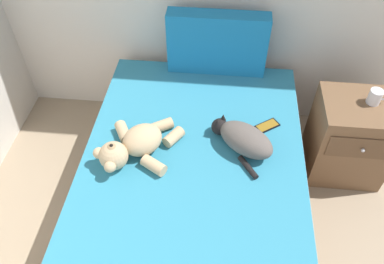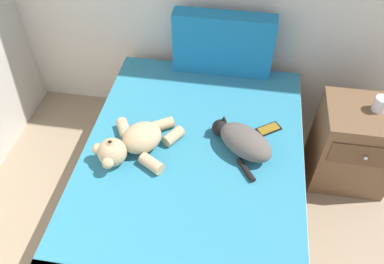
{
  "view_description": "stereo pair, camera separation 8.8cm",
  "coord_description": "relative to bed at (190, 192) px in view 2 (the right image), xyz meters",
  "views": [
    {
      "loc": [
        1.57,
        1.68,
        2.21
      ],
      "look_at": [
        1.42,
        3.19,
        0.59
      ],
      "focal_mm": 35.64,
      "sensor_mm": 36.0,
      "label": 1
    },
    {
      "loc": [
        1.66,
        1.7,
        2.21
      ],
      "look_at": [
        1.42,
        3.19,
        0.59
      ],
      "focal_mm": 35.64,
      "sensor_mm": 36.0,
      "label": 2
    }
  ],
  "objects": [
    {
      "name": "bed",
      "position": [
        0.0,
        0.0,
        0.0
      ],
      "size": [
        1.31,
        1.92,
        0.53
      ],
      "color": "brown",
      "rests_on": "ground_plane"
    },
    {
      "name": "cat",
      "position": [
        0.28,
        0.17,
        0.34
      ],
      "size": [
        0.4,
        0.4,
        0.15
      ],
      "color": "#59514C",
      "rests_on": "bed"
    },
    {
      "name": "cell_phone",
      "position": [
        0.43,
        0.35,
        0.27
      ],
      "size": [
        0.16,
        0.14,
        0.01
      ],
      "color": "black",
      "rests_on": "bed"
    },
    {
      "name": "nightstand",
      "position": [
        1.02,
        0.51,
        0.05
      ],
      "size": [
        0.49,
        0.44,
        0.62
      ],
      "color": "brown",
      "rests_on": "ground_plane"
    },
    {
      "name": "teddy_bear",
      "position": [
        -0.33,
        0.05,
        0.34
      ],
      "size": [
        0.48,
        0.47,
        0.17
      ],
      "color": "tan",
      "rests_on": "bed"
    },
    {
      "name": "patterned_cushion",
      "position": [
        0.08,
        0.88,
        0.49
      ],
      "size": [
        0.67,
        0.13,
        0.44
      ],
      "color": "#1972AD",
      "rests_on": "bed"
    },
    {
      "name": "mug",
      "position": [
        1.07,
        0.53,
        0.4
      ],
      "size": [
        0.12,
        0.08,
        0.09
      ],
      "color": "silver",
      "rests_on": "nightstand"
    }
  ]
}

